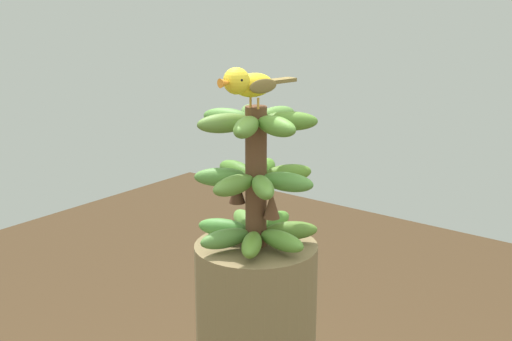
{
  "coord_description": "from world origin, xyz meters",
  "views": [
    {
      "loc": [
        0.88,
        -1.13,
        1.93
      ],
      "look_at": [
        0.0,
        0.0,
        1.54
      ],
      "focal_mm": 48.13,
      "sensor_mm": 36.0,
      "label": 1
    }
  ],
  "objects": [
    {
      "name": "banana_bunch",
      "position": [
        0.0,
        -0.0,
        1.52
      ],
      "size": [
        0.28,
        0.28,
        0.31
      ],
      "color": "brown",
      "rests_on": "banana_tree"
    },
    {
      "name": "perched_bird",
      "position": [
        0.01,
        -0.04,
        1.73
      ],
      "size": [
        0.07,
        0.2,
        0.09
      ],
      "color": "#C68933",
      "rests_on": "banana_bunch"
    }
  ]
}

